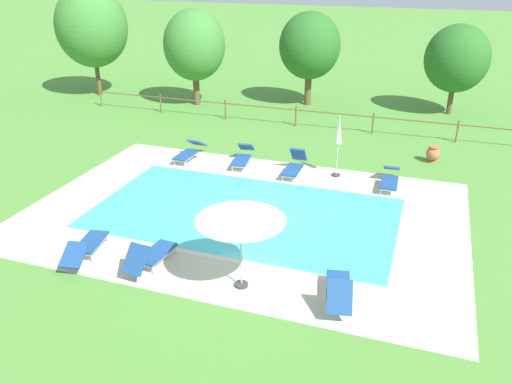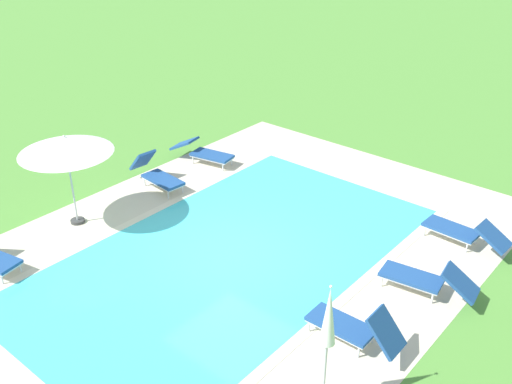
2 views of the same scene
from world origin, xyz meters
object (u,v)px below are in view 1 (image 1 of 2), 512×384
at_px(sun_lounger_north_near_steps, 243,157).
at_px(sun_lounger_south_mid, 86,246).
at_px(tree_far_west, 457,59).
at_px(sun_lounger_north_end, 151,255).
at_px(sun_lounger_south_far, 294,166).
at_px(patio_umbrella_open_foreground, 240,213).
at_px(tree_centre, 194,45).
at_px(tree_east_mid, 310,46).
at_px(sun_lounger_north_mid, 339,289).
at_px(terracotta_urn_near_fence, 433,154).
at_px(tree_west_mid, 92,27).
at_px(sun_lounger_south_near_corner, 189,152).
at_px(sun_lounger_north_far, 390,178).
at_px(patio_umbrella_closed_row_west, 339,136).

height_order(sun_lounger_north_near_steps, sun_lounger_south_mid, sun_lounger_north_near_steps).
bearing_deg(tree_far_west, sun_lounger_north_end, -112.21).
xyz_separation_m(sun_lounger_south_far, patio_umbrella_open_foreground, (0.69, -7.83, 1.77)).
relative_size(sun_lounger_south_mid, tree_centre, 0.40).
xyz_separation_m(sun_lounger_north_near_steps, sun_lounger_north_end, (0.30, -8.13, 0.02)).
relative_size(patio_umbrella_open_foreground, tree_east_mid, 0.46).
distance_m(sun_lounger_north_mid, tree_centre, 20.04).
height_order(terracotta_urn_near_fence, tree_west_mid, tree_west_mid).
xyz_separation_m(patio_umbrella_open_foreground, terracotta_urn_near_fence, (4.46, 11.08, -1.78)).
xyz_separation_m(sun_lounger_north_mid, tree_centre, (-11.44, 16.18, 3.00)).
bearing_deg(sun_lounger_north_mid, tree_west_mid, 138.15).
xyz_separation_m(sun_lounger_south_near_corner, terracotta_urn_near_fence, (9.83, 3.08, 0.02)).
bearing_deg(sun_lounger_north_near_steps, tree_west_mid, 146.84).
height_order(sun_lounger_north_end, patio_umbrella_open_foreground, patio_umbrella_open_foreground).
bearing_deg(sun_lounger_north_mid, terracotta_urn_near_fence, 80.04).
relative_size(sun_lounger_north_far, tree_west_mid, 0.32).
height_order(sun_lounger_north_end, sun_lounger_south_near_corner, sun_lounger_north_end).
xyz_separation_m(sun_lounger_south_far, tree_east_mid, (-2.09, 10.62, 2.96)).
height_order(sun_lounger_south_far, tree_far_west, tree_far_west).
distance_m(sun_lounger_north_near_steps, sun_lounger_north_end, 8.13).
xyz_separation_m(terracotta_urn_near_fence, tree_west_mid, (-20.10, 5.35, 3.73)).
bearing_deg(sun_lounger_north_far, tree_centre, 144.57).
bearing_deg(tree_far_west, sun_lounger_north_far, -100.35).
xyz_separation_m(sun_lounger_north_far, sun_lounger_south_mid, (-7.75, -7.93, 0.00)).
distance_m(sun_lounger_north_mid, patio_umbrella_open_foreground, 3.10).
relative_size(sun_lounger_north_near_steps, terracotta_urn_near_fence, 2.94).
bearing_deg(sun_lounger_north_near_steps, sun_lounger_south_mid, -101.85).
xyz_separation_m(sun_lounger_north_end, tree_east_mid, (-0.08, 18.41, 2.96)).
xyz_separation_m(sun_lounger_north_near_steps, patio_umbrella_open_foreground, (3.00, -8.16, 1.80)).
distance_m(sun_lounger_south_near_corner, tree_centre, 9.53).
relative_size(sun_lounger_south_far, tree_far_west, 0.39).
relative_size(patio_umbrella_open_foreground, tree_west_mid, 0.37).
relative_size(sun_lounger_south_mid, tree_west_mid, 0.33).
bearing_deg(sun_lounger_north_near_steps, tree_east_mid, 88.79).
xyz_separation_m(sun_lounger_north_far, patio_umbrella_closed_row_west, (-2.11, 0.40, 1.33)).
relative_size(sun_lounger_south_near_corner, patio_umbrella_closed_row_west, 0.84).
bearing_deg(sun_lounger_north_near_steps, patio_umbrella_closed_row_west, 1.17).
distance_m(sun_lounger_north_far, patio_umbrella_closed_row_west, 2.52).
bearing_deg(tree_east_mid, sun_lounger_north_end, -89.74).
bearing_deg(terracotta_urn_near_fence, sun_lounger_north_end, -122.97).
bearing_deg(sun_lounger_north_near_steps, tree_centre, 125.87).
distance_m(sun_lounger_north_end, tree_west_mid, 21.21).
xyz_separation_m(patio_umbrella_open_foreground, tree_west_mid, (-15.64, 16.42, 1.95)).
bearing_deg(tree_west_mid, sun_lounger_north_end, -51.70).
distance_m(sun_lounger_north_near_steps, sun_lounger_south_far, 2.33).
xyz_separation_m(sun_lounger_north_far, tree_centre, (-11.92, 8.48, 3.04)).
bearing_deg(patio_umbrella_closed_row_west, sun_lounger_south_far, -165.50).
distance_m(sun_lounger_south_far, tree_west_mid, 17.64).
height_order(tree_west_mid, tree_east_mid, tree_west_mid).
height_order(patio_umbrella_closed_row_west, tree_far_west, tree_far_west).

